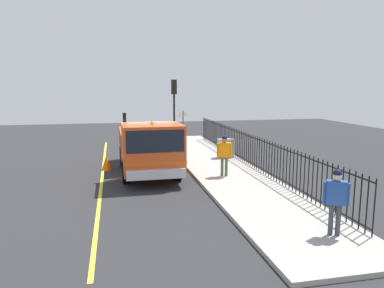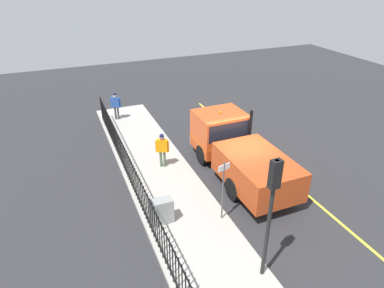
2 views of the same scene
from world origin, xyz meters
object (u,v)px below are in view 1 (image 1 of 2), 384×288
work_truck (148,145)px  utility_cabinet (226,148)px  pedestrian_distant (336,195)px  traffic_light_near (174,100)px  traffic_cone (107,163)px  worker_standing (224,151)px  street_sign (183,128)px

work_truck → utility_cabinet: work_truck is taller
pedestrian_distant → traffic_light_near: bearing=-54.7°
pedestrian_distant → traffic_light_near: size_ratio=0.42×
traffic_light_near → work_truck: bearing=66.3°
work_truck → traffic_cone: 2.40m
worker_standing → street_sign: bearing=-55.7°
worker_standing → pedestrian_distant: worker_standing is taller
work_truck → pedestrian_distant: 8.80m
traffic_cone → pedestrian_distant: bearing=-57.9°
pedestrian_distant → traffic_cone: pedestrian_distant is taller
traffic_light_near → street_sign: 3.12m
work_truck → worker_standing: 3.34m
worker_standing → pedestrian_distant: bearing=120.8°
worker_standing → traffic_cone: 5.60m
worker_standing → street_sign: (-0.90, 4.39, 0.47)m
pedestrian_distant → traffic_cone: bearing=-30.1°
work_truck → traffic_light_near: traffic_light_near is taller
work_truck → street_sign: size_ratio=2.64×
utility_cabinet → traffic_cone: 6.15m
traffic_light_near → pedestrian_distant: bearing=94.0°
work_truck → utility_cabinet: (4.23, 2.25, -0.67)m
worker_standing → traffic_light_near: traffic_light_near is taller
pedestrian_distant → traffic_cone: size_ratio=2.46×
worker_standing → work_truck: bearing=-3.9°
work_truck → worker_standing: work_truck is taller
traffic_light_near → traffic_cone: traffic_light_near is taller
street_sign → traffic_cone: bearing=-157.0°
work_truck → pedestrian_distant: work_truck is taller
work_truck → street_sign: work_truck is taller
pedestrian_distant → street_sign: bearing=-52.7°
worker_standing → traffic_light_near: 7.48m
pedestrian_distant → traffic_cone: 10.80m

